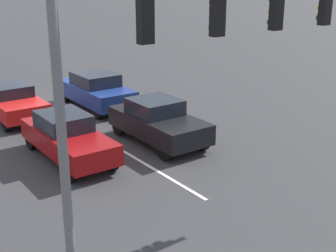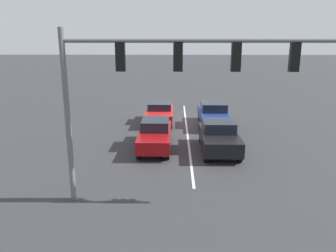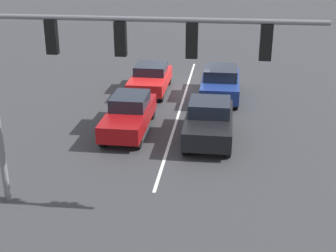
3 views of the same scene
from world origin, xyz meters
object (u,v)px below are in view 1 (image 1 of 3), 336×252
at_px(car_black_leftlane_front, 158,121).
at_px(car_red_midlane_second, 12,101).
at_px(car_maroon_midlane_front, 67,137).
at_px(car_navy_leftlane_second, 96,90).
at_px(traffic_signal_gantry, 195,42).

height_order(car_black_leftlane_front, car_red_midlane_second, car_black_leftlane_front).
xyz_separation_m(car_maroon_midlane_front, car_red_midlane_second, (0.02, -5.81, -0.04)).
bearing_deg(car_navy_leftlane_second, car_maroon_midlane_front, 53.86).
bearing_deg(car_maroon_midlane_front, car_black_leftlane_front, 172.48).
bearing_deg(traffic_signal_gantry, car_navy_leftlane_second, -105.75).
bearing_deg(traffic_signal_gantry, car_maroon_midlane_front, -84.60).
height_order(car_red_midlane_second, car_navy_leftlane_second, car_navy_leftlane_second).
xyz_separation_m(car_black_leftlane_front, car_maroon_midlane_front, (3.50, -0.46, -0.02)).
relative_size(car_maroon_midlane_front, car_navy_leftlane_second, 1.00).
bearing_deg(car_navy_leftlane_second, car_black_leftlane_front, 86.76).
distance_m(car_maroon_midlane_front, car_navy_leftlane_second, 6.48).
bearing_deg(traffic_signal_gantry, car_red_midlane_second, -87.09).
relative_size(car_maroon_midlane_front, traffic_signal_gantry, 0.49).
height_order(car_black_leftlane_front, car_maroon_midlane_front, car_black_leftlane_front).
xyz_separation_m(car_navy_leftlane_second, traffic_signal_gantry, (3.23, 11.45, 3.92)).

